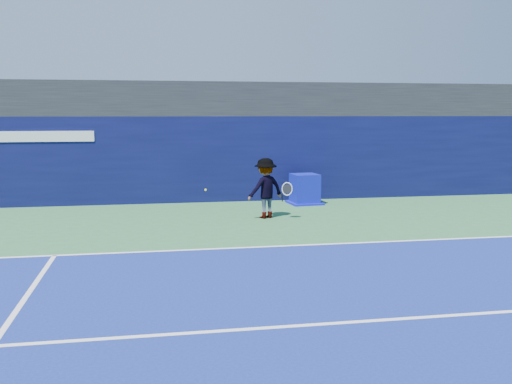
% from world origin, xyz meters
% --- Properties ---
extents(ground, '(80.00, 80.00, 0.00)m').
position_xyz_m(ground, '(0.00, 0.00, 0.00)').
color(ground, '#2F6A3B').
rests_on(ground, ground).
extents(baseline, '(24.00, 0.10, 0.01)m').
position_xyz_m(baseline, '(0.00, 3.00, 0.01)').
color(baseline, white).
rests_on(baseline, ground).
extents(service_line, '(24.00, 0.10, 0.01)m').
position_xyz_m(service_line, '(0.00, -2.00, 0.01)').
color(service_line, white).
rests_on(service_line, ground).
extents(stadium_band, '(36.00, 3.00, 1.20)m').
position_xyz_m(stadium_band, '(0.00, 11.50, 3.60)').
color(stadium_band, black).
rests_on(stadium_band, back_wall_assembly).
extents(back_wall_assembly, '(36.00, 1.03, 3.00)m').
position_xyz_m(back_wall_assembly, '(-0.00, 10.50, 1.50)').
color(back_wall_assembly, '#0A0D39').
rests_on(back_wall_assembly, ground).
extents(equipment_cart, '(1.19, 1.19, 1.03)m').
position_xyz_m(equipment_cart, '(2.31, 9.10, 0.47)').
color(equipment_cart, '#0B109E').
rests_on(equipment_cart, ground).
extents(tennis_player, '(1.42, 1.06, 1.79)m').
position_xyz_m(tennis_player, '(0.46, 6.70, 0.89)').
color(tennis_player, silver).
rests_on(tennis_player, ground).
extents(tennis_ball, '(0.06, 0.06, 0.06)m').
position_xyz_m(tennis_ball, '(-1.43, 5.64, 1.03)').
color(tennis_ball, '#E6F31B').
rests_on(tennis_ball, ground).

